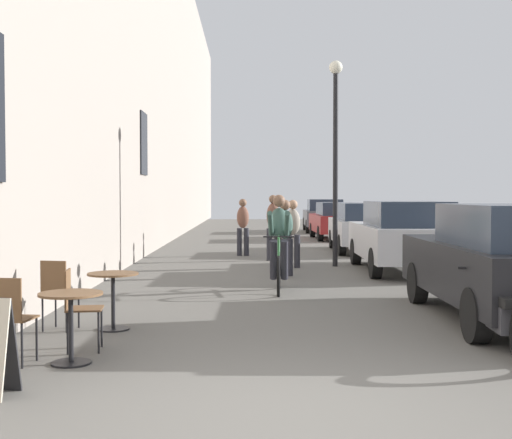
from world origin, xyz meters
TOP-DOWN VIEW (x-y plane):
  - ground_plane at (0.00, 0.00)m, footprint 88.00×88.00m
  - building_facade_left at (-3.45, 14.00)m, footprint 0.54×68.00m
  - cafe_table_near at (-2.13, 1.72)m, footprint 0.64×0.64m
  - cafe_chair_near_toward_street at (-2.71, 1.65)m, footprint 0.43×0.43m
  - cafe_chair_near_toward_wall at (-2.21, 2.30)m, footprint 0.42×0.42m
  - cafe_table_mid at (-2.05, 3.48)m, footprint 0.64×0.64m
  - cafe_chair_mid_toward_street at (-2.73, 3.40)m, footprint 0.46×0.46m
  - cyclist_on_bicycle at (0.20, 6.97)m, footprint 0.52×1.76m
  - pedestrian_near at (0.43, 9.20)m, footprint 0.37×0.28m
  - pedestrian_mid at (0.71, 10.86)m, footprint 0.34×0.25m
  - pedestrian_far at (0.31, 12.66)m, footprint 0.34×0.24m
  - pedestrian_furthest at (-0.49, 14.10)m, footprint 0.37×0.29m
  - street_lamp at (1.74, 11.18)m, footprint 0.32×0.32m
  - parked_car_nearest at (3.13, 3.95)m, footprint 1.94×4.47m
  - parked_car_second at (3.11, 10.03)m, footprint 1.94×4.44m
  - parked_car_third at (3.13, 15.32)m, footprint 1.85×4.20m
  - parked_car_fourth at (3.08, 21.33)m, footprint 1.76×4.06m
  - parked_car_fifth at (3.22, 26.77)m, footprint 1.95×4.36m
  - parked_motorcycle at (2.37, 2.13)m, footprint 0.62×2.15m

SIDE VIEW (x-z plane):
  - ground_plane at x=0.00m, z-range 0.00..0.00m
  - parked_motorcycle at x=2.37m, z-range -0.05..0.86m
  - cafe_chair_near_toward_street at x=-2.71m, z-range 0.07..0.96m
  - cafe_chair_near_toward_wall at x=-2.21m, z-range 0.07..0.96m
  - cafe_chair_mid_toward_street at x=-2.73m, z-range 0.07..0.96m
  - cafe_table_near at x=-2.13m, z-range 0.16..0.88m
  - cafe_table_mid at x=-2.05m, z-range 0.16..0.88m
  - parked_car_fourth at x=3.08m, z-range 0.03..1.46m
  - parked_car_third at x=3.13m, z-range 0.03..1.50m
  - parked_car_fifth at x=3.22m, z-range 0.03..1.56m
  - cyclist_on_bicycle at x=0.20m, z-range -0.06..1.68m
  - parked_car_second at x=3.11m, z-range 0.03..1.60m
  - parked_car_nearest at x=3.13m, z-range 0.03..1.61m
  - pedestrian_mid at x=0.71m, z-range 0.10..1.69m
  - pedestrian_furthest at x=-0.49m, z-range 0.10..1.70m
  - pedestrian_near at x=0.43m, z-range 0.10..1.71m
  - pedestrian_far at x=0.31m, z-range 0.11..1.82m
  - street_lamp at x=1.74m, z-range 0.66..5.56m
  - building_facade_left at x=-3.45m, z-range 0.00..12.28m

